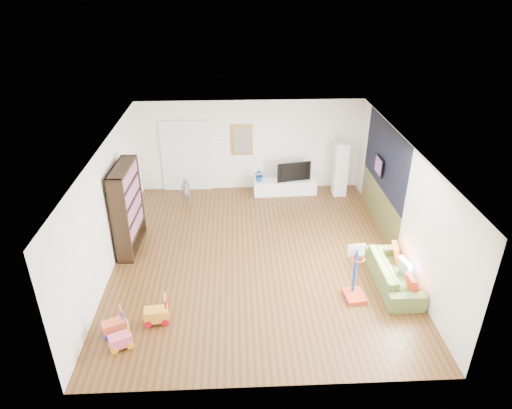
{
  "coord_description": "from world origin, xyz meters",
  "views": [
    {
      "loc": [
        -0.44,
        -8.89,
        6.01
      ],
      "look_at": [
        0.0,
        0.4,
        1.15
      ],
      "focal_mm": 32.0,
      "sensor_mm": 36.0,
      "label": 1
    }
  ],
  "objects_px": {
    "media_console": "(285,187)",
    "sofa": "(394,274)",
    "bookshelf": "(127,208)",
    "basketball_hoop": "(357,274)"
  },
  "relations": [
    {
      "from": "media_console",
      "to": "sofa",
      "type": "distance_m",
      "value": 4.85
    },
    {
      "from": "media_console",
      "to": "basketball_hoop",
      "type": "bearing_deg",
      "value": -81.87
    },
    {
      "from": "bookshelf",
      "to": "sofa",
      "type": "height_order",
      "value": "bookshelf"
    },
    {
      "from": "basketball_hoop",
      "to": "bookshelf",
      "type": "bearing_deg",
      "value": 150.28
    },
    {
      "from": "media_console",
      "to": "bookshelf",
      "type": "relative_size",
      "value": 0.88
    },
    {
      "from": "sofa",
      "to": "basketball_hoop",
      "type": "distance_m",
      "value": 1.04
    },
    {
      "from": "bookshelf",
      "to": "sofa",
      "type": "relative_size",
      "value": 1.1
    },
    {
      "from": "bookshelf",
      "to": "basketball_hoop",
      "type": "xyz_separation_m",
      "value": [
        4.89,
        -2.15,
        -0.46
      ]
    },
    {
      "from": "bookshelf",
      "to": "basketball_hoop",
      "type": "height_order",
      "value": "bookshelf"
    },
    {
      "from": "media_console",
      "to": "basketball_hoop",
      "type": "relative_size",
      "value": 1.56
    }
  ]
}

